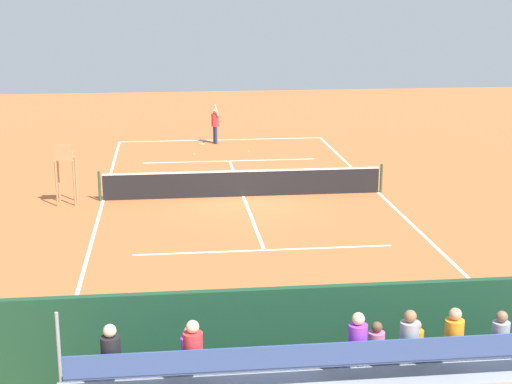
# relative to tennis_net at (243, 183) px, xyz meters

# --- Properties ---
(ground_plane) EXTENTS (60.00, 60.00, 0.00)m
(ground_plane) POSITION_rel_tennis_net_xyz_m (0.00, 0.00, -0.50)
(ground_plane) COLOR #BC6033
(court_line_markings) EXTENTS (10.10, 22.20, 0.01)m
(court_line_markings) POSITION_rel_tennis_net_xyz_m (0.00, -0.04, -0.50)
(court_line_markings) COLOR white
(court_line_markings) RESTS_ON ground
(tennis_net) EXTENTS (10.30, 0.10, 1.07)m
(tennis_net) POSITION_rel_tennis_net_xyz_m (0.00, 0.00, 0.00)
(tennis_net) COLOR black
(tennis_net) RESTS_ON ground
(backdrop_wall) EXTENTS (18.00, 0.16, 2.00)m
(backdrop_wall) POSITION_rel_tennis_net_xyz_m (0.00, 14.00, 0.50)
(backdrop_wall) COLOR #194228
(backdrop_wall) RESTS_ON ground
(bleacher_stand) EXTENTS (9.06, 2.40, 2.48)m
(bleacher_stand) POSITION_rel_tennis_net_xyz_m (0.00, 15.40, 0.48)
(bleacher_stand) COLOR #9EA0A5
(bleacher_stand) RESTS_ON ground
(umpire_chair) EXTENTS (0.67, 0.67, 2.14)m
(umpire_chair) POSITION_rel_tennis_net_xyz_m (6.20, 0.34, 0.81)
(umpire_chair) COLOR #A88456
(umpire_chair) RESTS_ON ground
(courtside_bench) EXTENTS (1.80, 0.40, 0.93)m
(courtside_bench) POSITION_rel_tennis_net_xyz_m (-2.49, 13.27, 0.06)
(courtside_bench) COLOR #234C2D
(courtside_bench) RESTS_ON ground
(equipment_bag) EXTENTS (0.90, 0.36, 0.36)m
(equipment_bag) POSITION_rel_tennis_net_xyz_m (-0.33, 13.40, -0.32)
(equipment_bag) COLOR #334C8C
(equipment_bag) RESTS_ON ground
(tennis_player) EXTENTS (0.43, 0.55, 1.93)m
(tennis_player) POSITION_rel_tennis_net_xyz_m (0.35, -10.10, 0.51)
(tennis_player) COLOR navy
(tennis_player) RESTS_ON ground
(tennis_racket) EXTENTS (0.38, 0.59, 0.03)m
(tennis_racket) POSITION_rel_tennis_net_xyz_m (1.00, -10.04, -0.49)
(tennis_racket) COLOR black
(tennis_racket) RESTS_ON ground
(tennis_ball_near) EXTENTS (0.07, 0.07, 0.07)m
(tennis_ball_near) POSITION_rel_tennis_net_xyz_m (-1.03, -7.86, -0.47)
(tennis_ball_near) COLOR #CCDB33
(tennis_ball_near) RESTS_ON ground
(tennis_ball_far) EXTENTS (0.07, 0.07, 0.07)m
(tennis_ball_far) POSITION_rel_tennis_net_xyz_m (1.49, -7.53, -0.47)
(tennis_ball_far) COLOR #CCDB33
(tennis_ball_far) RESTS_ON ground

